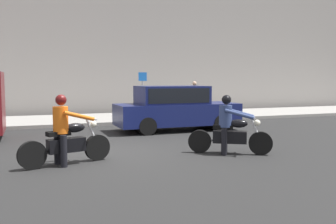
% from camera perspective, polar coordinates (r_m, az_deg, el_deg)
% --- Properties ---
extents(ground_plane, '(80.00, 80.00, 0.00)m').
position_cam_1_polar(ground_plane, '(10.24, -10.08, -6.16)').
color(ground_plane, black).
extents(sidewalk_slab, '(40.00, 4.40, 0.14)m').
position_cam_1_polar(sidewalk_slab, '(18.08, -14.76, -1.19)').
color(sidewalk_slab, gray).
rests_on(sidewalk_slab, ground_plane).
extents(building_facade, '(40.00, 1.40, 10.33)m').
position_cam_1_polar(building_facade, '(21.60, -16.03, 13.33)').
color(building_facade, gray).
rests_on(building_facade, ground_plane).
extents(motorcycle_with_rider_denim_blue, '(1.94, 1.26, 1.56)m').
position_cam_1_polar(motorcycle_with_rider_denim_blue, '(9.98, 9.39, -2.73)').
color(motorcycle_with_rider_denim_blue, black).
rests_on(motorcycle_with_rider_denim_blue, ground_plane).
extents(motorcycle_with_rider_orange_stripe, '(2.14, 0.87, 1.63)m').
position_cam_1_polar(motorcycle_with_rider_orange_stripe, '(8.90, -15.42, -3.62)').
color(motorcycle_with_rider_orange_stripe, black).
rests_on(motorcycle_with_rider_orange_stripe, ground_plane).
extents(parked_sedan_navy, '(4.72, 1.82, 1.72)m').
position_cam_1_polar(parked_sedan_navy, '(14.32, 1.11, 0.67)').
color(parked_sedan_navy, '#11194C').
rests_on(parked_sedan_navy, ground_plane).
extents(street_sign_post, '(0.44, 0.08, 2.22)m').
position_cam_1_polar(street_sign_post, '(19.34, -3.91, 3.61)').
color(street_sign_post, gray).
rests_on(street_sign_post, sidewalk_slab).
extents(pedestrian_bystander, '(0.34, 0.34, 1.74)m').
position_cam_1_polar(pedestrian_bystander, '(18.64, 4.06, 2.49)').
color(pedestrian_bystander, black).
rests_on(pedestrian_bystander, sidewalk_slab).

